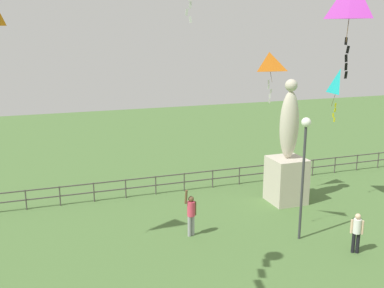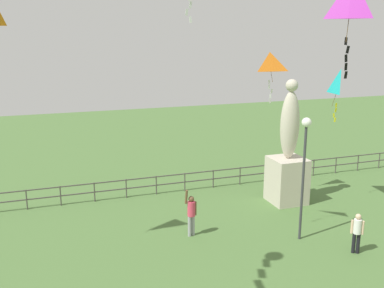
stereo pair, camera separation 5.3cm
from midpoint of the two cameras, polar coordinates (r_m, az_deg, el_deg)
The scene contains 8 objects.
statue_monument at distance 21.34m, azimuth 12.19°, elevation -2.38°, with size 1.57×1.57×5.82m.
lamppost at distance 17.14m, azimuth 14.26°, elevation -1.15°, with size 0.36×0.36×4.81m.
person_2 at distance 17.70m, azimuth -0.01°, elevation -8.73°, with size 0.52×0.31×1.94m.
person_3 at distance 17.47m, azimuth 20.39°, elevation -10.32°, with size 0.39×0.30×1.52m.
kite_0 at distance 12.76m, azimuth 19.75°, elevation 16.65°, with size 0.89×0.89×2.60m.
kite_1 at distance 20.84m, azimuth 18.44°, elevation 7.35°, with size 0.54×0.83×2.36m.
kite_2 at distance 20.86m, azimuth 9.93°, elevation 9.98°, with size 1.10×0.69×2.26m.
waterfront_railing at distance 21.87m, azimuth -9.92°, elevation -5.42°, with size 36.03×0.06×0.95m.
Camera 2 is at (-3.51, -6.44, 7.77)m, focal length 41.81 mm.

